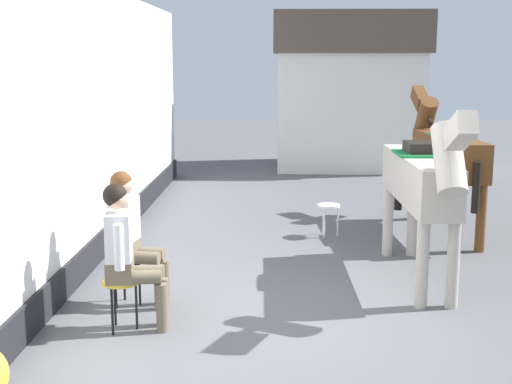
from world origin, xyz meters
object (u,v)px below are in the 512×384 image
Objects in this scene: saddled_horse_near at (422,181)px; seated_visitor_near at (126,249)px; seated_visitor_far at (131,231)px; spare_stool_white at (329,209)px; saddled_horse_far at (445,153)px.

seated_visitor_near is at bearing -152.49° from saddled_horse_near.
seated_visitor_near is 1.00× the size of seated_visitor_far.
seated_visitor_far is at bearing -126.90° from spare_stool_white.
spare_stool_white is (-1.68, -0.33, -0.76)m from saddled_horse_far.
saddled_horse_far is at bearing 11.11° from spare_stool_white.
seated_visitor_near is at bearing -133.86° from saddled_horse_far.
saddled_horse_far is at bearing 71.41° from saddled_horse_near.
seated_visitor_near reaches higher than spare_stool_white.
spare_stool_white is (-0.88, 2.05, -0.76)m from saddled_horse_near.
spare_stool_white is at bearing 59.77° from seated_visitor_near.
seated_visitor_near is 0.46× the size of saddled_horse_near.
saddled_horse_far reaches higher than spare_stool_white.
saddled_horse_near is (2.97, 1.55, 0.38)m from seated_visitor_near.
saddled_horse_near is (3.07, 0.88, 0.38)m from seated_visitor_far.
saddled_horse_far is (3.77, 3.92, 0.38)m from seated_visitor_near.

